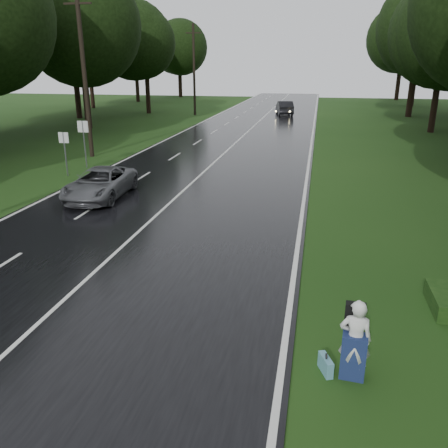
% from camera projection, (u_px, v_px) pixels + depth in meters
% --- Properties ---
extents(ground, '(160.00, 160.00, 0.00)m').
position_uv_depth(ground, '(50.00, 315.00, 11.30)').
color(ground, '#1D3D12').
rests_on(ground, ground).
extents(road, '(12.00, 140.00, 0.04)m').
position_uv_depth(road, '(219.00, 159.00, 29.78)').
color(road, black).
rests_on(road, ground).
extents(lane_center, '(0.12, 140.00, 0.01)m').
position_uv_depth(lane_center, '(219.00, 158.00, 29.77)').
color(lane_center, silver).
rests_on(lane_center, road).
extents(grey_car, '(2.45, 4.89, 1.33)m').
position_uv_depth(grey_car, '(100.00, 183.00, 20.84)').
color(grey_car, '#56575C').
rests_on(grey_car, road).
extents(far_car, '(2.61, 5.11, 1.61)m').
position_uv_depth(far_car, '(284.00, 108.00, 55.09)').
color(far_car, black).
rests_on(far_car, road).
extents(hitchhiker, '(0.65, 0.60, 1.70)m').
position_uv_depth(hitchhiker, '(355.00, 342.00, 8.81)').
color(hitchhiker, silver).
rests_on(hitchhiker, ground).
extents(suitcase, '(0.31, 0.51, 0.35)m').
position_uv_depth(suitcase, '(326.00, 365.00, 9.13)').
color(suitcase, teal).
rests_on(suitcase, ground).
extents(utility_pole_mid, '(1.80, 0.28, 10.33)m').
position_uv_depth(utility_pole_mid, '(92.00, 156.00, 30.59)').
color(utility_pole_mid, black).
rests_on(utility_pole_mid, ground).
extents(utility_pole_far, '(1.80, 0.28, 10.22)m').
position_uv_depth(utility_pole_far, '(195.00, 115.00, 55.33)').
color(utility_pole_far, black).
rests_on(utility_pole_far, ground).
extents(road_sign_a, '(0.57, 0.10, 2.39)m').
position_uv_depth(road_sign_a, '(68.00, 176.00, 25.28)').
color(road_sign_a, white).
rests_on(road_sign_a, ground).
extents(road_sign_b, '(0.66, 0.10, 2.74)m').
position_uv_depth(road_sign_b, '(87.00, 167.00, 27.32)').
color(road_sign_b, white).
rests_on(road_sign_b, ground).
extents(tree_left_e, '(9.76, 9.76, 15.25)m').
position_uv_depth(tree_left_e, '(89.00, 128.00, 43.96)').
color(tree_left_e, black).
rests_on(tree_left_e, ground).
extents(tree_left_f, '(9.64, 9.64, 15.07)m').
position_uv_depth(tree_left_f, '(149.00, 113.00, 57.26)').
color(tree_left_f, black).
rests_on(tree_left_f, ground).
extents(tree_right_e, '(9.31, 9.31, 14.55)m').
position_uv_depth(tree_right_e, '(430.00, 132.00, 41.35)').
color(tree_right_e, black).
rests_on(tree_right_e, ground).
extents(tree_right_f, '(10.51, 10.51, 16.42)m').
position_uv_depth(tree_right_f, '(408.00, 117.00, 53.45)').
color(tree_right_f, black).
rests_on(tree_right_f, ground).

